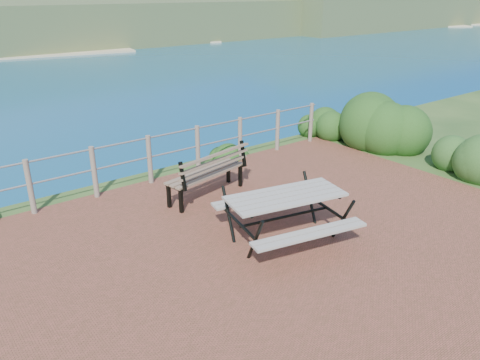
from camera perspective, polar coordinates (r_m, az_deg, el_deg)
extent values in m
cube|color=brown|center=(7.21, 1.86, -8.56)|extent=(10.00, 7.00, 0.12)
cylinder|color=#6B5B4C|center=(8.86, -24.23, -0.78)|extent=(0.10, 0.10, 1.00)
cylinder|color=#6B5B4C|center=(9.15, -17.35, 0.92)|extent=(0.10, 0.10, 1.00)
cylinder|color=#6B5B4C|center=(9.57, -10.97, 2.47)|extent=(0.10, 0.10, 1.00)
cylinder|color=#6B5B4C|center=(10.10, -5.17, 3.86)|extent=(0.10, 0.10, 1.00)
cylinder|color=#6B5B4C|center=(10.73, 0.01, 5.06)|extent=(0.10, 0.10, 1.00)
cylinder|color=#6B5B4C|center=(11.44, 4.60, 6.09)|extent=(0.10, 0.10, 1.00)
cylinder|color=#6B5B4C|center=(12.21, 8.64, 6.96)|extent=(0.10, 0.10, 1.00)
cylinder|color=slate|center=(9.43, -11.16, 5.05)|extent=(9.40, 0.04, 0.04)
cylinder|color=slate|center=(9.55, -10.99, 2.76)|extent=(9.40, 0.04, 0.04)
cube|color=#4B6130|center=(258.73, -4.12, 20.07)|extent=(260.00, 180.00, 12.00)
cube|color=#4B6130|center=(268.65, 12.51, 20.57)|extent=(160.00, 120.00, 20.00)
cube|color=beige|center=(187.14, 8.57, 17.31)|extent=(209.53, 114.73, 0.50)
cube|color=gray|center=(7.17, 5.60, -1.97)|extent=(1.93, 1.12, 0.04)
cube|color=gray|center=(7.30, 5.51, -4.13)|extent=(1.83, 0.65, 0.04)
cube|color=gray|center=(7.30, 5.51, -4.13)|extent=(1.83, 0.65, 0.04)
cylinder|color=black|center=(7.32, 5.50, -4.48)|extent=(1.53, 0.38, 0.04)
cube|color=brown|center=(8.79, -4.16, 0.84)|extent=(1.77, 0.76, 0.04)
cube|color=brown|center=(8.68, -4.22, 2.68)|extent=(1.71, 0.46, 0.39)
cube|color=black|center=(8.87, -4.12, -0.58)|extent=(0.07, 0.07, 0.47)
cube|color=black|center=(8.87, -4.12, -0.58)|extent=(0.07, 0.07, 0.47)
cube|color=black|center=(8.87, -4.12, -0.58)|extent=(0.07, 0.07, 0.47)
cube|color=black|center=(8.87, -4.12, -0.58)|extent=(0.07, 0.07, 0.47)
ellipsoid|color=#203F13|center=(12.32, 17.16, 3.82)|extent=(1.60, 1.60, 2.26)
ellipsoid|color=#254F1D|center=(11.26, 25.79, 0.82)|extent=(1.25, 1.25, 1.78)
ellipsoid|color=#203F13|center=(12.93, 10.08, 5.32)|extent=(0.96, 0.96, 1.38)
ellipsoid|color=#203F13|center=(11.27, -1.44, 3.13)|extent=(0.74, 0.74, 0.47)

